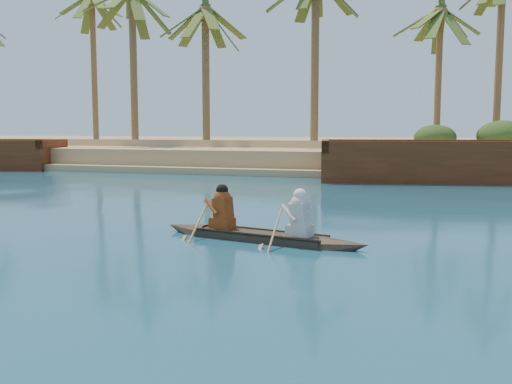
% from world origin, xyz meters
% --- Properties ---
extents(sandy_embankment, '(150.00, 51.00, 1.50)m').
position_xyz_m(sandy_embankment, '(0.00, 46.89, 0.53)').
color(sandy_embankment, tan).
rests_on(sandy_embankment, ground).
extents(palm_grove, '(110.00, 14.00, 16.00)m').
position_xyz_m(palm_grove, '(0.00, 35.00, 8.00)').
color(palm_grove, '#3E5F21').
rests_on(palm_grove, ground).
extents(shrub_cluster, '(100.00, 6.00, 2.40)m').
position_xyz_m(shrub_cluster, '(0.00, 31.50, 1.20)').
color(shrub_cluster, '#1E3A15').
rests_on(shrub_cluster, ground).
extents(canoe, '(5.15, 1.69, 1.41)m').
position_xyz_m(canoe, '(-5.26, 5.65, 0.27)').
color(canoe, '#35291D').
rests_on(canoe, ground).
extents(barge_mid, '(14.33, 7.10, 2.28)m').
position_xyz_m(barge_mid, '(-0.36, 22.97, 0.80)').
color(barge_mid, maroon).
rests_on(barge_mid, ground).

